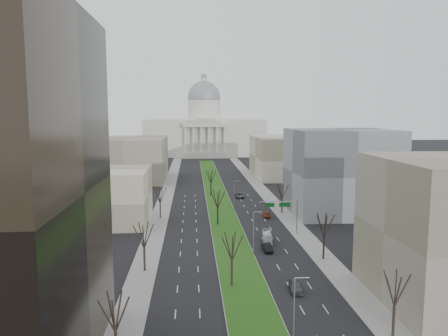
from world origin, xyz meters
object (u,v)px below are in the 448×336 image
car_grey_far (239,195)px  car_black (267,247)px  car_grey_near (296,286)px  box_van (267,237)px  car_red (267,215)px

car_grey_far → car_black: bearing=-92.5°
car_grey_near → box_van: (0.08, 27.35, 0.23)m
car_red → box_van: box_van is taller
car_grey_near → car_black: (-1.12, 20.76, -0.06)m
car_grey_near → car_red: (3.84, 50.08, -0.19)m
car_red → box_van: (-3.76, -22.73, 0.42)m
car_red → car_black: bearing=-90.7°
car_red → box_van: size_ratio=0.59×
car_grey_near → car_grey_far: size_ratio=0.88×
car_grey_far → box_van: (0.68, -51.17, 0.29)m
car_grey_far → car_grey_near: bearing=-91.5°
car_grey_near → box_van: box_van is taller
car_black → car_red: 29.74m
car_black → car_red: (4.96, 29.32, -0.13)m
car_grey_near → car_grey_far: (-0.60, 78.52, -0.06)m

